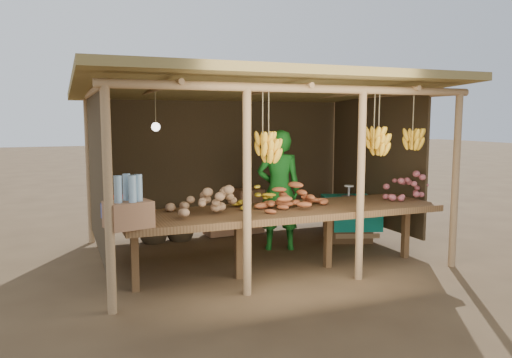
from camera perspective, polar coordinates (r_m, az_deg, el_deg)
name	(u,v)px	position (r m, az deg, el deg)	size (l,w,h in m)	color
ground	(256,253)	(7.07, 0.00, -8.47)	(60.00, 60.00, 0.00)	brown
stall_structure	(262,116)	(6.79, 0.74, 7.19)	(4.70, 3.50, 2.43)	#A88157
counter	(285,213)	(6.06, 3.34, -3.93)	(3.90, 1.05, 0.80)	brown
potato_heap	(215,198)	(5.69, -4.76, -2.15)	(1.00, 0.60, 0.37)	#A27954
sweet_potato_heap	(296,193)	(6.06, 4.55, -1.66)	(0.88, 0.53, 0.35)	#AB552C
onion_heap	(407,185)	(7.09, 16.89, -0.66)	(0.86, 0.52, 0.36)	#B8595E
banana_pile	(259,194)	(6.04, 0.37, -1.71)	(0.52, 0.31, 0.34)	gold
tomato_basin	(121,208)	(5.73, -15.15, -3.22)	(0.44, 0.44, 0.23)	navy
bottle_box	(128,207)	(5.11, -14.39, -3.15)	(0.49, 0.43, 0.53)	#8E5F3F
vendor	(279,190)	(7.13, 2.64, -1.29)	(0.63, 0.41, 1.72)	#1B7921
tarp_crate	(348,217)	(7.87, 10.42, -4.29)	(0.91, 0.85, 0.88)	brown
carton_stack	(238,215)	(8.15, -2.02, -4.13)	(0.96, 0.38, 0.71)	#8E5F3F
burlap_sacks	(167,224)	(7.81, -10.16, -5.10)	(0.86, 0.45, 0.61)	#42331E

